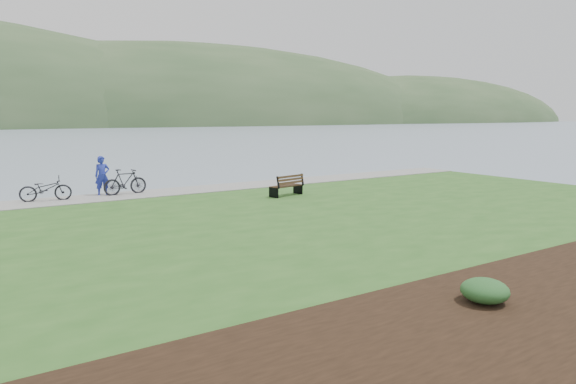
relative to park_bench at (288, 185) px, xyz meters
name	(u,v)px	position (x,y,z in m)	size (l,w,h in m)	color
ground	(251,230)	(-3.54, -3.20, -0.86)	(600.00, 600.00, 0.00)	gray
lawn	(283,236)	(-3.54, -5.20, -0.66)	(34.00, 20.00, 0.40)	#29551E
shoreline_path	(175,191)	(-3.54, 3.70, -0.44)	(34.00, 2.20, 0.03)	gray
far_hillside	(54,127)	(16.46, 166.80, -0.86)	(580.00, 80.00, 38.00)	#324E2C
park_bench	(288,185)	(0.00, 0.00, 0.00)	(1.58, 0.90, 0.92)	black
person	(102,172)	(-6.43, 4.30, 0.52)	(0.71, 0.49, 1.95)	#222E9E
bicycle_a	(45,189)	(-8.67, 4.00, 0.04)	(1.89, 0.66, 0.99)	black
bicycle_b	(125,182)	(-5.59, 4.00, 0.09)	(1.83, 0.53, 1.10)	black
shrub_0	(485,291)	(-3.80, -12.30, -0.21)	(0.85, 0.85, 0.42)	#1E4C21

